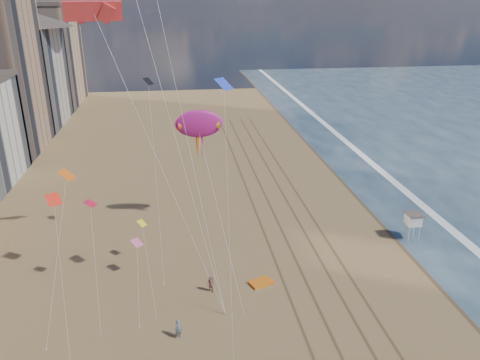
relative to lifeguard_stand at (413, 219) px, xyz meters
name	(u,v)px	position (x,y,z in m)	size (l,w,h in m)	color
wet_sand	(384,196)	(2.30, 13.07, -2.72)	(260.00, 260.00, 0.00)	#42301E
foam	(410,195)	(6.50, 13.07, -2.72)	(260.00, 260.00, 0.00)	white
tracks	(294,235)	(-14.15, 3.07, -2.72)	(7.68, 120.00, 0.01)	brown
lifeguard_stand	(413,219)	(0.00, 0.00, 0.00)	(1.96, 1.96, 3.53)	silver
grounded_kite	(261,282)	(-20.32, -7.04, -2.59)	(2.40, 1.52, 0.27)	orange
show_kite	(199,124)	(-25.64, 7.80, 10.97)	(5.12, 10.52, 23.69)	#A31971
kite_flyer_a	(179,329)	(-29.08, -14.33, -1.77)	(0.70, 0.46, 1.92)	slate
kite_flyer_b	(211,284)	(-25.69, -7.79, -1.81)	(0.89, 0.70, 1.84)	#93544B
small_kites	(120,171)	(-33.91, -5.63, 10.21)	(16.83, 15.32, 18.31)	yellow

